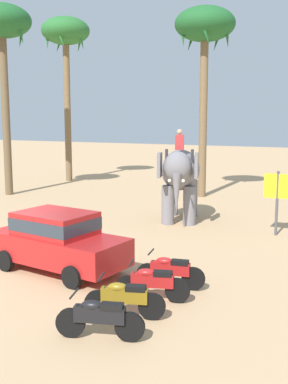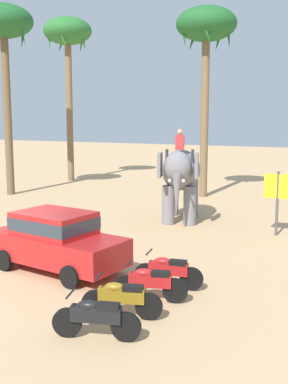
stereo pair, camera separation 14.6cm
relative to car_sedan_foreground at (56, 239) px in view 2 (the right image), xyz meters
name	(u,v)px [view 2 (the right image)]	position (x,y,z in m)	size (l,w,h in m)	color
ground_plane	(16,259)	(-1.79, 0.29, -0.93)	(120.00, 120.00, 0.00)	tan
car_sedan_foreground	(56,239)	(0.00, 0.00, 0.00)	(4.29, 2.27, 1.70)	red
elephant_with_mahout	(181,174)	(0.67, 7.65, 1.06)	(2.56, 4.02, 3.88)	slate
motorcycle_nearest_camera	(96,317)	(3.30, -3.11, -0.46)	(1.75, 0.74, 0.94)	black
motorcycle_second_in_row	(121,298)	(3.26, -2.02, -0.46)	(1.74, 0.76, 0.94)	black
motorcycle_mid_row	(150,283)	(3.40, -0.88, -0.46)	(1.75, 0.73, 0.94)	black
motorcycle_fourth_in_row	(168,271)	(3.43, 0.13, -0.46)	(1.79, 0.59, 0.94)	black
palm_tree_behind_elephant	(4,29)	(-10.65, 9.83, 8.15)	(3.20, 3.20, 10.40)	brown
palm_tree_near_hut	(68,38)	(-11.02, 16.23, 8.61)	(3.20, 3.20, 10.91)	brown
palm_tree_left_of_road	(206,32)	(-0.56, 13.99, 7.88)	(3.20, 3.20, 10.10)	brown
signboard_yellow	(278,191)	(4.81, 6.94, 0.76)	(1.00, 0.10, 2.40)	#4C4C51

